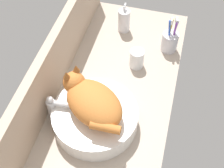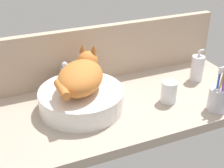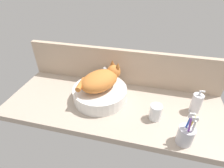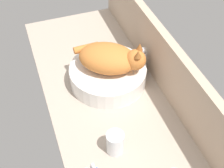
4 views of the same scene
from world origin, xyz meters
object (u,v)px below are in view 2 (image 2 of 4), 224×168
object	(u,v)px
sink_basin	(81,99)
water_glass	(169,93)
faucet	(66,76)
toothbrush_cup	(218,98)
cat	(81,76)
soap_dispenser	(197,68)

from	to	relation	value
sink_basin	water_glass	distance (cm)	36.16
faucet	toothbrush_cup	distance (cm)	63.83
cat	toothbrush_cup	bearing A→B (deg)	-25.71
soap_dispenser	faucet	bearing A→B (deg)	166.50
faucet	soap_dispenser	size ratio (longest dim) A/B	0.88
sink_basin	faucet	size ratio (longest dim) A/B	2.49
sink_basin	soap_dispenser	bearing A→B (deg)	2.08
cat	faucet	distance (cm)	16.62
cat	soap_dispenser	world-z (taller)	cat
faucet	toothbrush_cup	xyz separation A→B (cm)	(50.92, -38.45, -1.94)
cat	water_glass	bearing A→B (deg)	-17.05
sink_basin	soap_dispenser	distance (cm)	57.33
sink_basin	water_glass	world-z (taller)	water_glass
cat	faucet	bearing A→B (deg)	98.33
cat	water_glass	distance (cm)	37.22
faucet	toothbrush_cup	bearing A→B (deg)	-37.06
sink_basin	toothbrush_cup	world-z (taller)	toothbrush_cup
faucet	water_glass	bearing A→B (deg)	-34.98
soap_dispenser	toothbrush_cup	distance (cm)	25.59
cat	water_glass	size ratio (longest dim) A/B	3.27
water_glass	sink_basin	bearing A→B (deg)	165.06
toothbrush_cup	water_glass	world-z (taller)	toothbrush_cup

